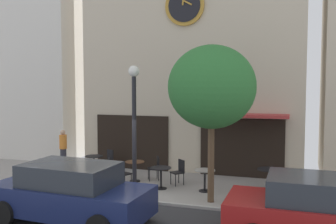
# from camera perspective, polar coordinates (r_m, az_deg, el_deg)

# --- Properties ---
(ground_plane) EXTENTS (27.46, 9.97, 0.13)m
(ground_plane) POSITION_cam_1_polar(r_m,az_deg,el_deg) (11.97, -7.60, -13.75)
(ground_plane) COLOR gray
(clock_building) EXTENTS (9.33, 4.04, 12.16)m
(clock_building) POSITION_cam_1_polar(r_m,az_deg,el_deg) (17.31, 3.75, 12.93)
(clock_building) COLOR beige
(clock_building) RESTS_ON ground_plane
(neighbor_building_left) EXTENTS (6.54, 4.88, 11.97)m
(neighbor_building_left) POSITION_cam_1_polar(r_m,az_deg,el_deg) (22.24, -19.04, 9.97)
(neighbor_building_left) COLOR silver
(neighbor_building_left) RESTS_ON ground_plane
(street_lamp) EXTENTS (0.36, 0.36, 4.24)m
(street_lamp) POSITION_cam_1_polar(r_m,az_deg,el_deg) (12.58, -4.99, -2.69)
(street_lamp) COLOR black
(street_lamp) RESTS_ON ground_plane
(street_tree) EXTENTS (2.69, 2.42, 4.84)m
(street_tree) POSITION_cam_1_polar(r_m,az_deg,el_deg) (11.85, 6.43, 3.63)
(street_tree) COLOR brown
(street_tree) RESTS_ON ground_plane
(cafe_table_rightmost) EXTENTS (0.71, 0.71, 0.77)m
(cafe_table_rightmost) POSITION_cam_1_polar(r_m,az_deg,el_deg) (15.94, -10.83, -7.14)
(cafe_table_rightmost) COLOR black
(cafe_table_rightmost) RESTS_ON ground_plane
(cafe_table_near_door) EXTENTS (0.71, 0.71, 0.76)m
(cafe_table_near_door) POSITION_cam_1_polar(r_m,az_deg,el_deg) (14.69, -4.90, -8.09)
(cafe_table_near_door) COLOR black
(cafe_table_near_door) RESTS_ON ground_plane
(cafe_table_center) EXTENTS (0.72, 0.72, 0.76)m
(cafe_table_center) POSITION_cam_1_polar(r_m,az_deg,el_deg) (13.63, -1.04, -9.03)
(cafe_table_center) COLOR black
(cafe_table_center) RESTS_ON ground_plane
(cafe_table_near_curb) EXTENTS (0.70, 0.70, 0.74)m
(cafe_table_near_curb) POSITION_cam_1_polar(r_m,az_deg,el_deg) (13.38, 5.43, -9.37)
(cafe_table_near_curb) COLOR black
(cafe_table_near_curb) RESTS_ON ground_plane
(cafe_table_center_right) EXTENTS (0.80, 0.80, 0.72)m
(cafe_table_center_right) POSITION_cam_1_polar(r_m,az_deg,el_deg) (13.96, 14.60, -8.84)
(cafe_table_center_right) COLOR black
(cafe_table_center_right) RESTS_ON ground_plane
(cafe_chair_curbside) EXTENTS (0.49, 0.49, 0.90)m
(cafe_chair_curbside) POSITION_cam_1_polar(r_m,az_deg,el_deg) (13.24, 15.73, -9.63)
(cafe_chair_curbside) COLOR black
(cafe_chair_curbside) RESTS_ON ground_plane
(cafe_chair_under_awning) EXTENTS (0.53, 0.53, 0.90)m
(cafe_chair_under_awning) POSITION_cam_1_polar(r_m,az_deg,el_deg) (16.47, -8.76, -6.80)
(cafe_chair_under_awning) COLOR black
(cafe_chair_under_awning) RESTS_ON ground_plane
(cafe_chair_corner) EXTENTS (0.54, 0.54, 0.90)m
(cafe_chair_corner) POSITION_cam_1_polar(r_m,az_deg,el_deg) (14.84, -1.85, -7.98)
(cafe_chair_corner) COLOR black
(cafe_chair_corner) RESTS_ON ground_plane
(cafe_chair_near_lamp) EXTENTS (0.52, 0.52, 0.90)m
(cafe_chair_near_lamp) POSITION_cam_1_polar(r_m,az_deg,el_deg) (13.99, -6.67, -8.76)
(cafe_chair_near_lamp) COLOR black
(cafe_chair_near_lamp) RESTS_ON ground_plane
(cafe_chair_left_end) EXTENTS (0.56, 0.56, 0.90)m
(cafe_chair_left_end) POSITION_cam_1_polar(r_m,az_deg,el_deg) (14.20, 1.65, -8.54)
(cafe_chair_left_end) COLOR black
(cafe_chair_left_end) RESTS_ON ground_plane
(cafe_chair_facing_street) EXTENTS (0.54, 0.54, 0.90)m
(cafe_chair_facing_street) POSITION_cam_1_polar(r_m,az_deg,el_deg) (14.74, -8.29, -8.10)
(cafe_chair_facing_street) COLOR black
(cafe_chair_facing_street) RESTS_ON ground_plane
(pedestrian_orange) EXTENTS (0.44, 0.44, 1.67)m
(pedestrian_orange) POSITION_cam_1_polar(r_m,az_deg,el_deg) (17.43, -15.16, -5.18)
(pedestrian_orange) COLOR #2D2D38
(pedestrian_orange) RESTS_ON ground_plane
(parked_car_navy) EXTENTS (4.39, 2.20, 1.55)m
(parked_car_navy) POSITION_cam_1_polar(r_m,az_deg,el_deg) (10.83, -14.14, -11.45)
(parked_car_navy) COLOR navy
(parked_car_navy) RESTS_ON ground_plane
(parked_car_red) EXTENTS (4.31, 2.04, 1.55)m
(parked_car_red) POSITION_cam_1_polar(r_m,az_deg,el_deg) (9.72, 21.72, -13.45)
(parked_car_red) COLOR maroon
(parked_car_red) RESTS_ON ground_plane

